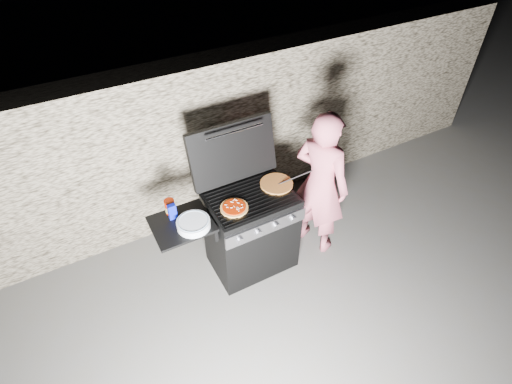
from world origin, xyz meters
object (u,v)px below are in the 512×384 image
pizza_topped (234,207)px  person (320,184)px  sauce_jar (170,206)px  gas_grill (229,241)px

pizza_topped → person: person is taller
pizza_topped → sauce_jar: (-0.50, 0.23, 0.05)m
gas_grill → person: person is taller
sauce_jar → person: size_ratio=0.09×
person → gas_grill: bearing=64.0°
sauce_jar → person: 1.47m
pizza_topped → sauce_jar: 0.55m
gas_grill → person: size_ratio=0.83×
pizza_topped → person: size_ratio=0.15×
pizza_topped → person: 0.95m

